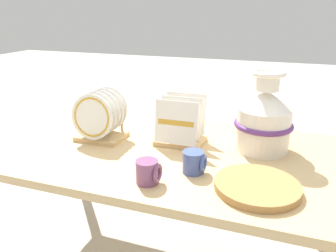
{
  "coord_description": "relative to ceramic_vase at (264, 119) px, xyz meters",
  "views": [
    {
      "loc": [
        0.44,
        -1.25,
        1.2
      ],
      "look_at": [
        0.0,
        0.0,
        0.73
      ],
      "focal_mm": 35.0,
      "sensor_mm": 36.0,
      "label": 1
    }
  ],
  "objects": [
    {
      "name": "display_table",
      "position": [
        -0.39,
        -0.14,
        -0.2
      ],
      "size": [
        1.55,
        0.85,
        0.62
      ],
      "color": "tan",
      "rests_on": "ground_plane"
    },
    {
      "name": "ceramic_vase",
      "position": [
        0.0,
        0.0,
        0.0
      ],
      "size": [
        0.25,
        0.25,
        0.35
      ],
      "color": "white",
      "rests_on": "display_table"
    },
    {
      "name": "dish_rack_square_plates",
      "position": [
        -0.36,
        -0.04,
        -0.08
      ],
      "size": [
        0.21,
        0.18,
        0.22
      ],
      "color": "tan",
      "rests_on": "display_table"
    },
    {
      "name": "dish_rack_round_plates",
      "position": [
        -0.73,
        -0.12,
        -0.05
      ],
      "size": [
        0.21,
        0.18,
        0.23
      ],
      "color": "tan",
      "rests_on": "display_table"
    },
    {
      "name": "wicker_charger_stack",
      "position": [
        0.01,
        -0.36,
        -0.13
      ],
      "size": [
        0.29,
        0.29,
        0.03
      ],
      "color": "#AD7F47",
      "rests_on": "display_table"
    },
    {
      "name": "mug_cobalt_glaze",
      "position": [
        -0.22,
        -0.31,
        -0.1
      ],
      "size": [
        0.09,
        0.08,
        0.09
      ],
      "color": "#42569E",
      "rests_on": "display_table"
    },
    {
      "name": "mug_plum_glaze",
      "position": [
        -0.35,
        -0.43,
        -0.1
      ],
      "size": [
        0.09,
        0.08,
        0.09
      ],
      "color": "#7A4770",
      "rests_on": "display_table"
    }
  ]
}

